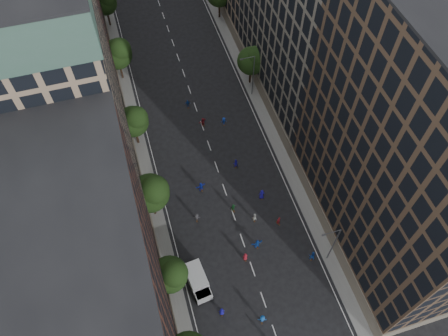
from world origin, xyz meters
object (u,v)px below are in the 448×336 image
Objects in this scene: streetlamp_near at (333,243)px; skater_0 at (222,312)px; streetlamp_far at (252,74)px; cargo_van at (198,281)px; skater_2 at (312,256)px.

streetlamp_near is 5.43× the size of skater_0.
streetlamp_far is (0.00, 33.00, 0.00)m from streetlamp_near.
skater_0 is (-16.22, -36.13, -4.33)m from streetlamp_far.
cargo_van is (-18.18, -31.51, -3.72)m from streetlamp_far.
cargo_van is at bearing 175.31° from streetlamp_near.
skater_0 is (1.96, -4.62, -0.62)m from cargo_van.
streetlamp_far is 36.57m from cargo_van.
skater_2 is (16.24, -0.86, -0.52)m from cargo_van.
streetlamp_far is 1.68× the size of cargo_van.
streetlamp_far is 4.85× the size of skater_2.
skater_0 is at bearing -169.07° from streetlamp_near.
streetlamp_far is 39.84m from skater_0.
cargo_van is at bearing -119.99° from streetlamp_far.
streetlamp_near is at bearing -11.07° from cargo_van.
cargo_van is at bearing 19.86° from skater_2.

